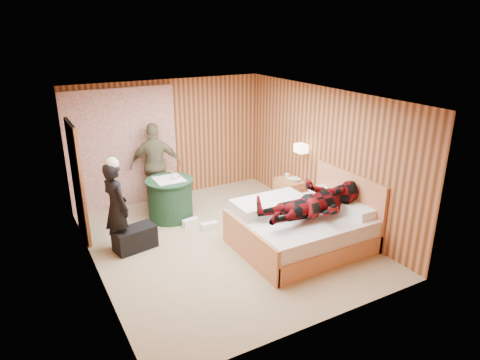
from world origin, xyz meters
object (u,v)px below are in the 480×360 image
wall_lamp (301,148)px  man_on_bed (315,194)px  duffel_bag (135,238)px  chair_near (171,191)px  woman_standing (116,207)px  round_table (170,199)px  chair_far (158,181)px  man_at_table (156,165)px  bed (303,227)px  nightstand (290,193)px

wall_lamp → man_on_bed: 1.66m
duffel_bag → man_on_bed: bearing=-40.9°
chair_near → duffel_bag: bearing=-53.1°
woman_standing → man_on_bed: man_on_bed is taller
round_table → man_on_bed: size_ratio=0.51×
wall_lamp → duffel_bag: (-3.32, 0.04, -1.11)m
man_on_bed → wall_lamp: bearing=61.8°
chair_far → man_at_table: man_at_table is taller
duffel_bag → woman_standing: woman_standing is taller
woman_standing → man_on_bed: 3.20m
woman_standing → man_at_table: (1.17, 1.53, 0.10)m
bed → chair_far: bearing=119.0°
chair_near → man_at_table: bearing=179.3°
man_at_table → wall_lamp: bearing=162.6°
wall_lamp → duffel_bag: bearing=179.3°
round_table → man_on_bed: (1.60, -2.34, 0.60)m
round_table → chair_far: (0.01, 0.71, 0.14)m
chair_far → chair_near: 0.58m
round_table → woman_standing: 1.45m
man_at_table → man_on_bed: bearing=134.8°
chair_near → nightstand: bearing=63.1°
bed → round_table: bearing=126.6°
round_table → man_at_table: bearing=90.0°
duffel_bag → man_at_table: 1.99m
bed → round_table: bed is taller
nightstand → woman_standing: 3.54m
bed → chair_far: (-1.56, 2.82, 0.21)m
wall_lamp → woman_standing: bearing=177.9°
bed → nightstand: 1.64m
duffel_bag → woman_standing: 0.62m
chair_far → man_on_bed: bearing=-58.9°
round_table → man_on_bed: bearing=-55.6°
duffel_bag → woman_standing: (-0.23, 0.09, 0.57)m
nightstand → man_at_table: 2.78m
chair_far → man_at_table: bearing=100.0°
chair_far → chair_near: bearing=-79.7°
chair_far → man_on_bed: 3.48m
nightstand → chair_far: (-2.33, 1.37, 0.24)m
man_on_bed → woman_standing: bearing=150.4°
bed → woman_standing: woman_standing is taller
wall_lamp → chair_near: bearing=155.7°
bed → chair_far: size_ratio=2.29×
man_on_bed → duffel_bag: bearing=149.9°
round_table → woman_standing: (-1.17, -0.77, 0.36)m
wall_lamp → nightstand: size_ratio=0.43×
bed → man_on_bed: 0.71m
wall_lamp → woman_standing: size_ratio=0.17×
wall_lamp → man_on_bed: size_ratio=0.15×
wall_lamp → nightstand: 1.03m
chair_far → duffel_bag: bearing=-117.6°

